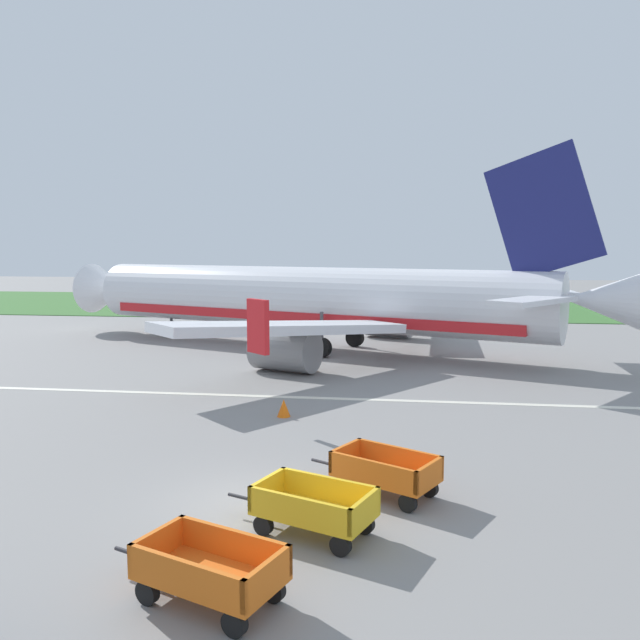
% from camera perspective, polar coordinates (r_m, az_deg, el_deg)
% --- Properties ---
extents(ground_plane, '(220.00, 220.00, 0.00)m').
position_cam_1_polar(ground_plane, '(15.84, -6.65, -16.31)').
color(ground_plane, gray).
extents(grass_strip, '(220.00, 28.00, 0.06)m').
position_cam_1_polar(grass_strip, '(66.99, 4.40, 1.37)').
color(grass_strip, '#3D7033').
rests_on(grass_strip, ground).
extents(apron_stripe, '(120.00, 0.36, 0.01)m').
position_cam_1_polar(apron_stripe, '(25.87, -0.78, -7.13)').
color(apron_stripe, silver).
rests_on(apron_stripe, ground).
extents(airplane, '(36.33, 29.60, 11.34)m').
position_cam_1_polar(airplane, '(37.44, -0.23, 1.88)').
color(airplane, silver).
rests_on(airplane, ground).
extents(baggage_cart_nearest, '(3.57, 2.22, 1.07)m').
position_cam_1_polar(baggage_cart_nearest, '(11.80, -10.08, -21.59)').
color(baggage_cart_nearest, orange).
rests_on(baggage_cart_nearest, ground).
extents(baggage_cart_second_in_row, '(3.57, 2.23, 1.07)m').
position_cam_1_polar(baggage_cart_second_in_row, '(14.00, -0.60, -16.78)').
color(baggage_cart_second_in_row, gold).
rests_on(baggage_cart_second_in_row, ground).
extents(baggage_cart_third_in_row, '(3.47, 2.43, 1.07)m').
position_cam_1_polar(baggage_cart_third_in_row, '(16.07, 5.97, -13.65)').
color(baggage_cart_third_in_row, orange).
rests_on(baggage_cart_third_in_row, ground).
extents(traffic_cone_near_plane, '(0.55, 0.55, 0.72)m').
position_cam_1_polar(traffic_cone_near_plane, '(31.32, -0.79, -4.04)').
color(traffic_cone_near_plane, orange).
rests_on(traffic_cone_near_plane, ground).
extents(traffic_cone_mid_apron, '(0.49, 0.49, 0.65)m').
position_cam_1_polar(traffic_cone_mid_apron, '(23.07, -3.34, -8.04)').
color(traffic_cone_mid_apron, orange).
rests_on(traffic_cone_mid_apron, ground).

